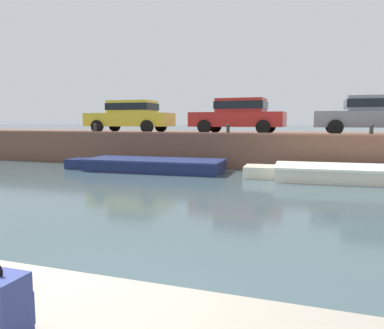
{
  "coord_description": "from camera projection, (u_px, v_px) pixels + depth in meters",
  "views": [
    {
      "loc": [
        1.98,
        -2.26,
        1.94
      ],
      "look_at": [
        -0.27,
        4.42,
        1.13
      ],
      "focal_mm": 35.0,
      "sensor_mm": 36.0,
      "label": 1
    }
  ],
  "objects": [
    {
      "name": "car_leftmost_yellow",
      "position": [
        131.0,
        115.0,
        18.37
      ],
      "size": [
        4.25,
        2.06,
        1.54
      ],
      "color": "yellow",
      "rests_on": "far_quay_wall"
    },
    {
      "name": "mooring_bollard_mid",
      "position": [
        228.0,
        129.0,
        15.4
      ],
      "size": [
        0.15,
        0.15,
        0.44
      ],
      "color": "#2D2B28",
      "rests_on": "far_quay_wall"
    },
    {
      "name": "far_wall_coping",
      "position": [
        265.0,
        134.0,
        14.81
      ],
      "size": [
        60.0,
        0.24,
        0.08
      ],
      "primitive_type": "cube",
      "color": "brown",
      "rests_on": "far_quay_wall"
    },
    {
      "name": "far_quay_wall",
      "position": [
        273.0,
        148.0,
        17.61
      ],
      "size": [
        60.0,
        6.0,
        1.41
      ],
      "primitive_type": "cube",
      "color": "brown",
      "rests_on": "ground"
    },
    {
      "name": "boat_moored_central_cream",
      "position": [
        352.0,
        174.0,
        12.3
      ],
      "size": [
        6.61,
        2.51,
        0.48
      ],
      "color": "silver",
      "rests_on": "ground"
    },
    {
      "name": "ground_plane",
      "position": [
        228.0,
        203.0,
        8.92
      ],
      "size": [
        400.0,
        400.0,
        0.0
      ],
      "primitive_type": "plane",
      "color": "#3D5156"
    },
    {
      "name": "mooring_bollard_east",
      "position": [
        371.0,
        129.0,
        13.7
      ],
      "size": [
        0.15,
        0.15,
        0.44
      ],
      "color": "#2D2B28",
      "rests_on": "far_quay_wall"
    },
    {
      "name": "car_left_inner_red",
      "position": [
        239.0,
        114.0,
        16.66
      ],
      "size": [
        4.17,
        1.95,
        1.54
      ],
      "color": "#B2231E",
      "rests_on": "far_quay_wall"
    },
    {
      "name": "mooring_bollard_west",
      "position": [
        95.0,
        128.0,
        17.41
      ],
      "size": [
        0.15,
        0.15,
        0.44
      ],
      "color": "#2D2B28",
      "rests_on": "far_quay_wall"
    },
    {
      "name": "boat_moored_west_navy",
      "position": [
        148.0,
        165.0,
        14.76
      ],
      "size": [
        6.53,
        2.13,
        0.48
      ],
      "color": "navy",
      "rests_on": "ground"
    },
    {
      "name": "car_centre_grey",
      "position": [
        371.0,
        114.0,
        14.96
      ],
      "size": [
        4.3,
        2.06,
        1.54
      ],
      "color": "slate",
      "rests_on": "far_quay_wall"
    }
  ]
}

